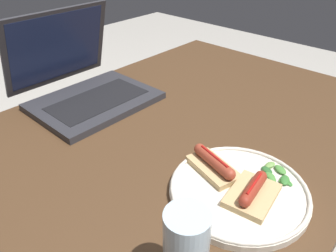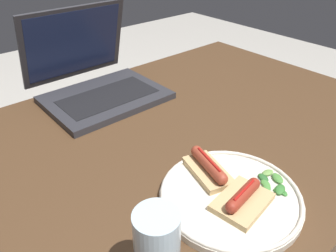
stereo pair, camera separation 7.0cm
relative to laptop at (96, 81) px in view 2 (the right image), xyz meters
name	(u,v)px [view 2 (the right image)]	position (x,y,z in m)	size (l,w,h in m)	color
desk	(182,156)	(0.06, -0.30, -0.13)	(1.16, 0.81, 0.70)	#4C331E
laptop	(96,81)	(0.00, 0.00, 0.00)	(0.32, 0.31, 0.24)	#2D2D33
plate	(230,196)	(-0.04, -0.53, -0.03)	(0.26, 0.26, 0.02)	silver
sausage_toast_left	(243,199)	(-0.04, -0.56, -0.02)	(0.11, 0.09, 0.04)	tan
sausage_toast_middle	(208,168)	(-0.03, -0.46, -0.01)	(0.08, 0.12, 0.04)	tan
salad_pile	(273,182)	(0.05, -0.56, -0.03)	(0.07, 0.07, 0.01)	#4C8E3D
drinking_glass	(157,251)	(-0.24, -0.57, 0.02)	(0.06, 0.06, 0.13)	silver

